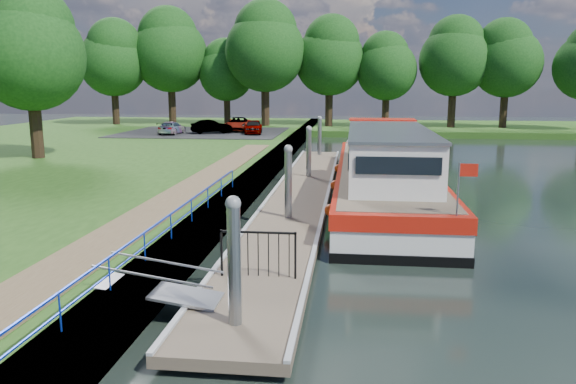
# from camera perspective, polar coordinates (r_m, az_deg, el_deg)

# --- Properties ---
(ground) EXTENTS (160.00, 160.00, 0.00)m
(ground) POSITION_cam_1_polar(r_m,az_deg,el_deg) (11.91, -4.82, -13.94)
(ground) COLOR black
(ground) RESTS_ON ground
(bank_edge) EXTENTS (1.10, 90.00, 0.78)m
(bank_edge) POSITION_cam_1_polar(r_m,az_deg,el_deg) (26.43, -3.84, 0.83)
(bank_edge) COLOR #473D2D
(bank_edge) RESTS_ON ground
(far_bank) EXTENTS (60.00, 18.00, 0.60)m
(far_bank) POSITION_cam_1_polar(r_m,az_deg,el_deg) (63.52, 15.58, 6.26)
(far_bank) COLOR #224814
(far_bank) RESTS_ON ground
(footpath) EXTENTS (1.60, 40.00, 0.05)m
(footpath) POSITION_cam_1_polar(r_m,az_deg,el_deg) (20.16, -12.66, -1.38)
(footpath) COLOR brown
(footpath) RESTS_ON riverbank
(carpark) EXTENTS (14.00, 12.00, 0.06)m
(carpark) POSITION_cam_1_polar(r_m,az_deg,el_deg) (50.52, -8.60, 6.02)
(carpark) COLOR black
(carpark) RESTS_ON riverbank
(blue_fence) EXTENTS (0.04, 18.04, 0.72)m
(blue_fence) POSITION_cam_1_polar(r_m,az_deg,el_deg) (14.92, -13.03, -3.68)
(blue_fence) COLOR #0C2DBF
(blue_fence) RESTS_ON riverbank
(pontoon) EXTENTS (2.50, 30.00, 0.56)m
(pontoon) POSITION_cam_1_polar(r_m,az_deg,el_deg) (24.17, 1.26, -0.59)
(pontoon) COLOR brown
(pontoon) RESTS_ON ground
(mooring_piles) EXTENTS (0.30, 27.30, 3.55)m
(mooring_piles) POSITION_cam_1_polar(r_m,az_deg,el_deg) (23.98, 1.27, 1.98)
(mooring_piles) COLOR gray
(mooring_piles) RESTS_ON ground
(gangway) EXTENTS (2.58, 1.00, 0.92)m
(gangway) POSITION_cam_1_polar(r_m,az_deg,el_deg) (12.59, -12.81, -9.70)
(gangway) COLOR #A5A8AD
(gangway) RESTS_ON ground
(gate_panel) EXTENTS (1.85, 0.05, 1.15)m
(gate_panel) POSITION_cam_1_polar(r_m,az_deg,el_deg) (13.53, -3.05, -5.64)
(gate_panel) COLOR black
(gate_panel) RESTS_ON ground
(barge) EXTENTS (4.36, 21.15, 4.78)m
(barge) POSITION_cam_1_polar(r_m,az_deg,el_deg) (26.00, 9.62, 2.10)
(barge) COLOR black
(barge) RESTS_ON ground
(horizon_trees) EXTENTS (54.38, 10.03, 12.87)m
(horizon_trees) POSITION_cam_1_polar(r_m,az_deg,el_deg) (59.46, 3.03, 13.73)
(horizon_trees) COLOR #332316
(horizon_trees) RESTS_ON ground
(bank_tree_a) EXTENTS (6.12, 6.12, 9.72)m
(bank_tree_a) POSITION_cam_1_polar(r_m,az_deg,el_deg) (35.72, -24.71, 13.19)
(bank_tree_a) COLOR #332316
(bank_tree_a) RESTS_ON riverbank
(car_a) EXTENTS (1.86, 3.69, 1.21)m
(car_a) POSITION_cam_1_polar(r_m,az_deg,el_deg) (48.15, -3.53, 6.64)
(car_a) COLOR #999999
(car_a) RESTS_ON carpark
(car_b) EXTENTS (3.70, 2.41, 1.15)m
(car_b) POSITION_cam_1_polar(r_m,az_deg,el_deg) (48.99, -7.78, 6.60)
(car_b) COLOR #999999
(car_b) RESTS_ON carpark
(car_c) EXTENTS (1.61, 3.71, 1.06)m
(car_c) POSITION_cam_1_polar(r_m,az_deg,el_deg) (48.87, -11.73, 6.41)
(car_c) COLOR #999999
(car_c) RESTS_ON carpark
(car_d) EXTENTS (2.32, 4.54, 1.23)m
(car_d) POSITION_cam_1_polar(r_m,az_deg,el_deg) (51.13, -5.11, 6.88)
(car_d) COLOR #999999
(car_d) RESTS_ON carpark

